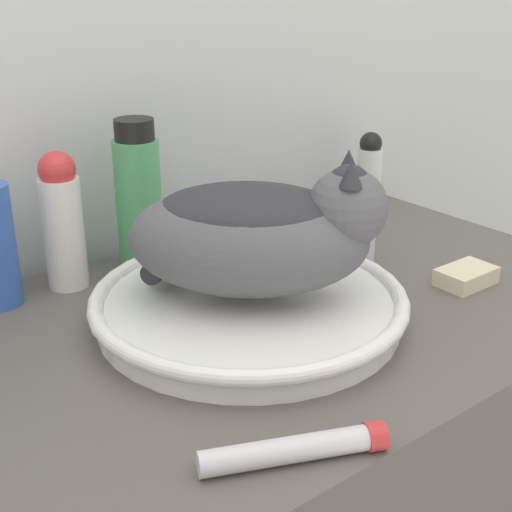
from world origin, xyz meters
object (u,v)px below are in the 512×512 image
(mouthwash_bottle, at_px, (139,197))
(lotion_bottle_white, at_px, (62,221))
(cat, at_px, (258,231))
(soap_bar, at_px, (466,276))
(faucet, at_px, (357,221))
(cream_tube, at_px, (297,449))
(deodorant_stick, at_px, (369,169))

(mouthwash_bottle, height_order, lotion_bottle_white, mouthwash_bottle)
(cat, height_order, soap_bar, cat)
(cat, relative_size, lotion_bottle_white, 1.78)
(mouthwash_bottle, xyz_separation_m, soap_bar, (0.32, -0.34, -0.09))
(soap_bar, bearing_deg, faucet, 124.22)
(lotion_bottle_white, distance_m, cream_tube, 0.49)
(cat, distance_m, lotion_bottle_white, 0.28)
(lotion_bottle_white, bearing_deg, deodorant_stick, 0.00)
(lotion_bottle_white, bearing_deg, cream_tube, -89.73)
(cat, height_order, cream_tube, cat)
(faucet, distance_m, lotion_bottle_white, 0.41)
(mouthwash_bottle, relative_size, deodorant_stick, 1.62)
(faucet, bearing_deg, cream_tube, 30.01)
(soap_bar, bearing_deg, mouthwash_bottle, 133.74)
(mouthwash_bottle, relative_size, cream_tube, 1.28)
(cat, relative_size, cream_tube, 1.99)
(deodorant_stick, bearing_deg, mouthwash_bottle, 180.00)
(cat, bearing_deg, mouthwash_bottle, 137.54)
(soap_bar, bearing_deg, lotion_bottle_white, 142.51)
(cat, relative_size, soap_bar, 4.17)
(cat, distance_m, faucet, 0.22)
(faucet, height_order, mouthwash_bottle, mouthwash_bottle)
(deodorant_stick, height_order, soap_bar, deodorant_stick)
(mouthwash_bottle, height_order, soap_bar, mouthwash_bottle)
(faucet, relative_size, soap_bar, 1.77)
(deodorant_stick, bearing_deg, soap_bar, -114.54)
(mouthwash_bottle, xyz_separation_m, lotion_bottle_white, (-0.12, 0.00, -0.01))
(lotion_bottle_white, height_order, deodorant_stick, lotion_bottle_white)
(faucet, height_order, deodorant_stick, faucet)
(cat, distance_m, mouthwash_bottle, 0.25)
(cream_tube, bearing_deg, mouthwash_bottle, 76.61)
(cat, distance_m, soap_bar, 0.33)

